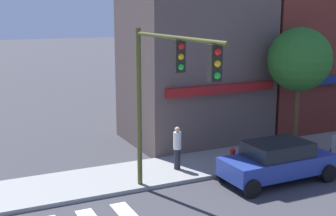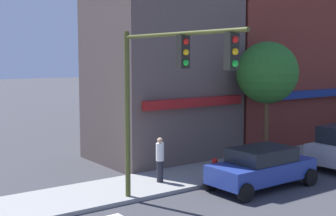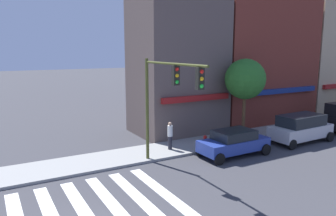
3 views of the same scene
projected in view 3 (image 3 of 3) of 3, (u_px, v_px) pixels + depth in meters
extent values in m
cube|color=gray|center=(45.00, 170.00, 17.34)|extent=(120.00, 3.00, 0.15)
cube|color=silver|center=(190.00, 213.00, 12.97)|extent=(0.56, 10.80, 0.01)
cube|color=brown|center=(177.00, 64.00, 24.95)|extent=(6.54, 5.00, 10.62)
cube|color=maroon|center=(197.00, 98.00, 23.09)|extent=(5.56, 0.30, 0.40)
cube|color=maroon|center=(258.00, 62.00, 29.01)|extent=(9.89, 5.00, 10.62)
cube|color=navy|center=(280.00, 91.00, 27.14)|extent=(8.41, 0.30, 0.40)
cube|color=tan|center=(323.00, 39.00, 32.85)|extent=(7.21, 5.00, 14.93)
cylinder|color=#474C1E|center=(147.00, 111.00, 18.55)|extent=(0.18, 0.18, 5.91)
cylinder|color=#474C1E|center=(173.00, 64.00, 15.62)|extent=(0.12, 5.71, 0.12)
cube|color=black|center=(176.00, 75.00, 15.47)|extent=(0.32, 0.24, 0.95)
sphere|color=red|center=(177.00, 69.00, 15.30)|extent=(0.18, 0.18, 0.18)
sphere|color=#EAAD14|center=(177.00, 76.00, 15.36)|extent=(0.18, 0.18, 0.18)
sphere|color=green|center=(177.00, 82.00, 15.41)|extent=(0.18, 0.18, 0.18)
cube|color=black|center=(200.00, 78.00, 13.75)|extent=(0.32, 0.24, 0.95)
sphere|color=red|center=(202.00, 72.00, 13.59)|extent=(0.18, 0.18, 0.18)
sphere|color=#EAAD14|center=(202.00, 79.00, 13.64)|extent=(0.18, 0.18, 0.18)
sphere|color=green|center=(202.00, 86.00, 13.70)|extent=(0.18, 0.18, 0.18)
cube|color=navy|center=(234.00, 145.00, 19.91)|extent=(4.42, 1.85, 0.70)
cube|color=black|center=(234.00, 135.00, 19.80)|extent=(2.44, 1.68, 0.55)
cylinder|color=black|center=(201.00, 151.00, 19.87)|extent=(0.68, 0.22, 0.68)
cylinder|color=black|center=(219.00, 159.00, 18.33)|extent=(0.68, 0.22, 0.68)
cylinder|color=black|center=(245.00, 142.00, 21.61)|extent=(0.68, 0.22, 0.68)
cylinder|color=black|center=(266.00, 150.00, 20.06)|extent=(0.68, 0.22, 0.68)
cube|color=#B7B7BC|center=(301.00, 131.00, 22.81)|extent=(4.75, 2.03, 0.85)
cube|color=black|center=(301.00, 120.00, 22.67)|extent=(3.34, 1.84, 0.75)
cylinder|color=black|center=(270.00, 138.00, 22.76)|extent=(0.68, 0.22, 0.68)
cylinder|color=black|center=(292.00, 145.00, 21.13)|extent=(0.68, 0.22, 0.68)
cylinder|color=black|center=(307.00, 131.00, 24.64)|extent=(0.68, 0.22, 0.68)
cylinder|color=black|center=(330.00, 137.00, 23.01)|extent=(0.68, 0.22, 0.68)
cylinder|color=black|center=(324.00, 128.00, 25.69)|extent=(0.68, 0.22, 0.68)
cylinder|color=#23232D|center=(170.00, 143.00, 20.70)|extent=(0.26, 0.26, 0.85)
cylinder|color=silver|center=(170.00, 131.00, 20.56)|extent=(0.32, 0.32, 0.70)
sphere|color=tan|center=(170.00, 124.00, 20.48)|extent=(0.22, 0.22, 0.22)
cylinder|color=red|center=(205.00, 143.00, 20.96)|extent=(0.20, 0.20, 0.65)
sphere|color=red|center=(205.00, 137.00, 20.89)|extent=(0.24, 0.24, 0.24)
cylinder|color=brown|center=(244.00, 115.00, 23.72)|extent=(0.24, 0.24, 3.16)
sphere|color=#286623|center=(245.00, 79.00, 23.26)|extent=(2.89, 2.89, 2.89)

